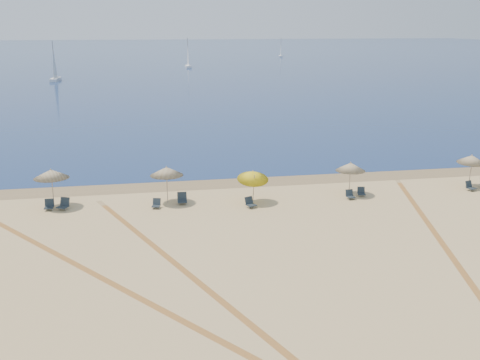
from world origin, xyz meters
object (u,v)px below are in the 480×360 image
(sailboat_1, at_px, (188,59))
(umbrella_4, at_px, (351,167))
(sailboat_0, at_px, (281,51))
(umbrella_1, at_px, (51,174))
(chair_3, at_px, (64,204))
(chair_5, at_px, (182,199))
(umbrella_3, at_px, (253,175))
(umbrella_2, at_px, (167,171))
(umbrella_5, at_px, (472,159))
(chair_9, at_px, (470,186))
(sailboat_2, at_px, (55,69))
(chair_4, at_px, (156,204))
(chair_8, at_px, (361,192))
(chair_6, at_px, (250,203))
(chair_2, at_px, (49,205))
(chair_7, at_px, (350,195))

(sailboat_1, bearing_deg, umbrella_4, -90.06)
(sailboat_0, bearing_deg, umbrella_1, -97.49)
(chair_3, relative_size, chair_5, 1.23)
(umbrella_4, bearing_deg, umbrella_3, -174.64)
(umbrella_2, height_order, chair_5, umbrella_2)
(umbrella_5, relative_size, sailboat_0, 0.36)
(chair_9, distance_m, sailboat_2, 94.52)
(chair_4, distance_m, chair_8, 13.71)
(chair_5, distance_m, sailboat_2, 87.58)
(sailboat_0, bearing_deg, chair_6, -93.31)
(umbrella_2, distance_m, sailboat_2, 86.95)
(chair_2, distance_m, sailboat_1, 118.23)
(chair_4, distance_m, sailboat_2, 87.79)
(chair_6, bearing_deg, chair_8, -15.94)
(umbrella_3, height_order, chair_7, umbrella_3)
(chair_6, bearing_deg, chair_7, -18.87)
(chair_3, height_order, sailboat_2, sailboat_2)
(umbrella_5, relative_size, chair_5, 3.25)
(umbrella_2, relative_size, chair_9, 3.18)
(umbrella_1, distance_m, chair_9, 28.17)
(chair_6, bearing_deg, chair_4, 147.46)
(chair_4, distance_m, chair_6, 5.91)
(chair_7, height_order, sailboat_1, sailboat_1)
(chair_9, bearing_deg, umbrella_3, 162.29)
(sailboat_1, bearing_deg, sailboat_2, -133.89)
(chair_3, relative_size, sailboat_0, 0.14)
(chair_4, distance_m, chair_9, 21.69)
(chair_2, relative_size, sailboat_1, 0.09)
(umbrella_1, relative_size, chair_3, 2.78)
(umbrella_5, bearing_deg, chair_4, -177.93)
(chair_5, bearing_deg, chair_9, 0.75)
(sailboat_2, bearing_deg, umbrella_4, -66.61)
(umbrella_5, distance_m, sailboat_2, 93.96)
(chair_3, distance_m, chair_4, 5.76)
(umbrella_3, xyz_separation_m, chair_9, (15.49, 0.08, -1.56))
(sailboat_2, bearing_deg, chair_6, -71.24)
(umbrella_4, xyz_separation_m, chair_3, (-18.73, 0.15, -1.62))
(chair_4, relative_size, chair_5, 0.93)
(umbrella_4, relative_size, chair_5, 3.12)
(chair_2, height_order, sailboat_0, sailboat_0)
(chair_3, bearing_deg, umbrella_3, 20.54)
(umbrella_3, bearing_deg, sailboat_2, 105.47)
(umbrella_4, xyz_separation_m, chair_6, (-7.18, -1.51, -1.65))
(umbrella_4, xyz_separation_m, chair_5, (-11.35, -0.02, -1.62))
(umbrella_5, height_order, chair_4, umbrella_5)
(sailboat_2, bearing_deg, sailboat_0, 52.49)
(chair_5, bearing_deg, umbrella_3, -5.51)
(umbrella_1, distance_m, sailboat_0, 170.40)
(umbrella_5, bearing_deg, sailboat_0, 80.45)
(chair_8, bearing_deg, umbrella_2, -172.49)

